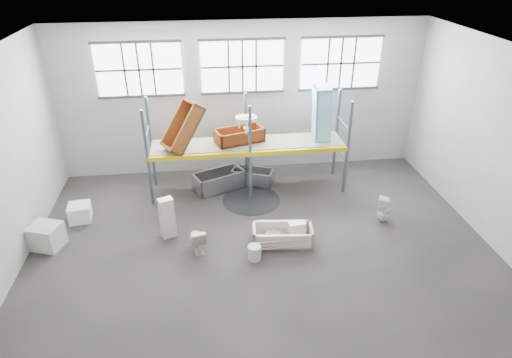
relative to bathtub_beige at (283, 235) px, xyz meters
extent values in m
cube|color=#4E4743|center=(-0.58, -0.45, -0.28)|extent=(12.00, 10.00, 0.10)
cube|color=silver|center=(-0.58, -0.45, 4.82)|extent=(12.00, 10.00, 0.10)
cube|color=#A39F97|center=(-0.58, 4.60, 2.27)|extent=(12.00, 0.10, 5.00)
cube|color=#ABA79E|center=(-0.58, -5.50, 2.27)|extent=(12.00, 0.10, 5.00)
cube|color=#B3AFA6|center=(5.47, -0.45, 2.27)|extent=(0.10, 10.00, 5.00)
cube|color=white|center=(-3.78, 4.49, 3.37)|extent=(2.60, 0.04, 1.60)
cube|color=white|center=(-0.58, 4.49, 3.37)|extent=(2.60, 0.04, 1.60)
cube|color=white|center=(2.62, 4.49, 3.37)|extent=(2.60, 0.04, 1.60)
cube|color=slate|center=(-3.58, 2.45, 1.27)|extent=(0.08, 0.08, 3.00)
cube|color=slate|center=(-3.58, 3.65, 1.27)|extent=(0.08, 0.08, 3.00)
cube|color=slate|center=(-0.58, 2.45, 1.27)|extent=(0.08, 0.08, 3.00)
cube|color=slate|center=(-0.58, 3.65, 1.27)|extent=(0.08, 0.08, 3.00)
cube|color=slate|center=(2.42, 2.45, 1.27)|extent=(0.08, 0.08, 3.00)
cube|color=slate|center=(2.42, 3.65, 1.27)|extent=(0.08, 0.08, 3.00)
cube|color=yellow|center=(-0.58, 2.45, 1.27)|extent=(6.00, 0.10, 0.14)
cube|color=yellow|center=(-0.58, 3.65, 1.27)|extent=(6.00, 0.10, 0.14)
cube|color=gray|center=(-0.58, 3.05, 1.35)|extent=(5.90, 1.10, 0.03)
cylinder|color=black|center=(-0.58, 2.25, -0.23)|extent=(1.80, 1.80, 0.00)
cube|color=beige|center=(0.41, 0.13, 0.05)|extent=(0.48, 0.28, 0.44)
imported|color=#F3D7CA|center=(-0.23, 0.09, -0.07)|extent=(0.57, 0.57, 0.15)
imported|color=#F4DACA|center=(-2.25, -0.05, 0.11)|extent=(0.52, 0.74, 0.68)
cube|color=beige|center=(-3.02, 0.68, 0.35)|extent=(0.44, 0.37, 1.17)
imported|color=white|center=(3.04, 0.64, 0.16)|extent=(0.47, 0.47, 0.79)
imported|color=white|center=(-0.66, 2.67, 1.86)|extent=(0.69, 0.57, 0.55)
cylinder|color=beige|center=(-0.82, -0.60, -0.04)|extent=(0.44, 0.44, 0.39)
cube|color=beige|center=(-6.15, 0.60, 0.09)|extent=(0.94, 0.87, 0.65)
cube|color=white|center=(-5.57, 1.79, 0.01)|extent=(0.65, 0.65, 0.49)
camera|label=1|loc=(-1.89, -9.36, 6.87)|focal=30.86mm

